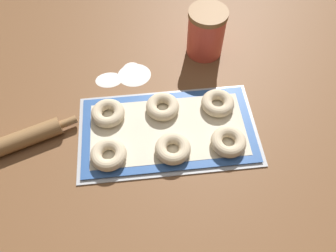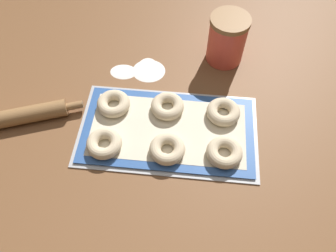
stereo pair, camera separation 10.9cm
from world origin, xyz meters
name	(u,v)px [view 1 (the left image)]	position (x,y,z in m)	size (l,w,h in m)	color
ground_plane	(171,129)	(0.00, 0.00, 0.00)	(2.80, 2.80, 0.00)	brown
baking_tray	(168,130)	(-0.01, -0.01, 0.00)	(0.54, 0.30, 0.01)	#B2B5BA
baking_mat	(168,129)	(-0.01, -0.01, 0.01)	(0.51, 0.28, 0.00)	#2D569E
bagel_front_left	(109,155)	(-0.19, -0.08, 0.03)	(0.10, 0.10, 0.03)	beige
bagel_front_center	(173,149)	(-0.01, -0.08, 0.03)	(0.10, 0.10, 0.03)	beige
bagel_front_right	(228,142)	(0.16, -0.08, 0.03)	(0.10, 0.10, 0.03)	beige
bagel_back_left	(108,113)	(-0.19, 0.06, 0.03)	(0.10, 0.10, 0.03)	beige
bagel_back_center	(163,107)	(-0.02, 0.07, 0.03)	(0.10, 0.10, 0.03)	beige
bagel_back_right	(218,103)	(0.15, 0.06, 0.03)	(0.10, 0.10, 0.03)	beige
flour_canister	(206,32)	(0.15, 0.32, 0.09)	(0.13, 0.13, 0.17)	#DB4C3D
rolling_pin	(9,144)	(-0.47, -0.02, 0.03)	(0.38, 0.16, 0.05)	olive
flour_patch_near	(109,80)	(-0.19, 0.22, 0.00)	(0.09, 0.07, 0.00)	white
flour_patch_far	(134,75)	(-0.10, 0.23, 0.00)	(0.11, 0.10, 0.00)	white
flour_patch_side	(132,70)	(-0.11, 0.25, 0.00)	(0.07, 0.07, 0.00)	white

